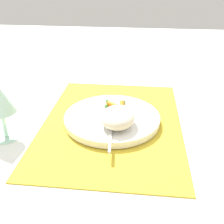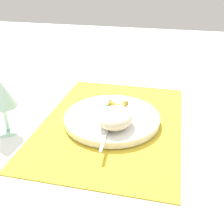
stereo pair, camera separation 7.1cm
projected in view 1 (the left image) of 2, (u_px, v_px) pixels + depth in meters
name	position (u px, v px, depth m)	size (l,w,h in m)	color
ground_plane	(112.00, 123.00, 0.73)	(2.40, 2.40, 0.00)	white
placemat	(112.00, 122.00, 0.73)	(0.50, 0.36, 0.01)	gold
plate	(112.00, 118.00, 0.72)	(0.25, 0.25, 0.02)	white
rice_mound	(118.00, 117.00, 0.67)	(0.10, 0.08, 0.04)	beige
carrot_portion	(118.00, 109.00, 0.74)	(0.08, 0.06, 0.02)	orange
pea_scatter	(117.00, 106.00, 0.76)	(0.09, 0.06, 0.01)	#52B23E
fork	(111.00, 122.00, 0.69)	(0.21, 0.03, 0.01)	silver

